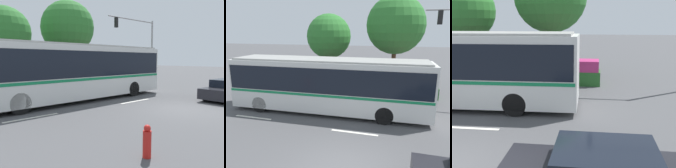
{
  "view_description": "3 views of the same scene",
  "coord_description": "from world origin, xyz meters",
  "views": [
    {
      "loc": [
        -10.09,
        -6.0,
        2.49
      ],
      "look_at": [
        -1.42,
        3.76,
        1.08
      ],
      "focal_mm": 36.18,
      "sensor_mm": 36.0,
      "label": 1
    },
    {
      "loc": [
        1.76,
        -6.89,
        4.99
      ],
      "look_at": [
        -1.72,
        5.42,
        1.87
      ],
      "focal_mm": 34.85,
      "sensor_mm": 36.0,
      "label": 2
    },
    {
      "loc": [
        4.41,
        -5.57,
        3.87
      ],
      "look_at": [
        3.12,
        5.28,
        1.23
      ],
      "focal_mm": 42.36,
      "sensor_mm": 36.0,
      "label": 3
    }
  ],
  "objects": [
    {
      "name": "city_bus",
      "position": [
        -2.42,
        5.54,
        1.92
      ],
      "size": [
        12.31,
        2.85,
        3.37
      ],
      "rotation": [
        0.0,
        0.0,
        3.17
      ],
      "color": "silver",
      "rests_on": "ground"
    },
    {
      "name": "flowering_hedge",
      "position": [
        -0.27,
        10.53,
        0.74
      ],
      "size": [
        10.0,
        1.42,
        1.5
      ],
      "color": "#286028",
      "rests_on": "ground"
    },
    {
      "name": "street_tree_left",
      "position": [
        -4.63,
        12.6,
        4.51
      ],
      "size": [
        4.05,
        4.05,
        6.56
      ],
      "color": "brown",
      "rests_on": "ground"
    },
    {
      "name": "street_tree_centre",
      "position": [
        1.27,
        13.14,
        5.5
      ],
      "size": [
        5.03,
        5.03,
        8.03
      ],
      "color": "brown",
      "rests_on": "ground"
    },
    {
      "name": "lane_stripe_near",
      "position": [
        -6.38,
        3.35,
        0.01
      ],
      "size": [
        2.4,
        0.16,
        0.01
      ],
      "primitive_type": "cube",
      "color": "silver",
      "rests_on": "ground"
    },
    {
      "name": "lane_stripe_mid",
      "position": [
        -0.19,
        3.02,
        0.01
      ],
      "size": [
        2.4,
        0.16,
        0.01
      ],
      "primitive_type": "cube",
      "color": "silver",
      "rests_on": "ground"
    }
  ]
}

